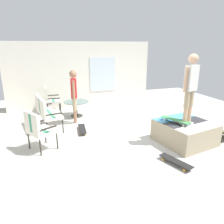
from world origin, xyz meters
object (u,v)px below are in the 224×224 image
object	(u,v)px
patio_table	(76,106)
skateboard_on_ramp	(175,120)
person_watching	(74,93)
person_skater	(191,84)
patio_bench	(45,110)
skateboard_by_bench	(82,129)
skate_ramp	(185,132)
skateboard_spare	(176,161)
patio_chair_near_house	(50,98)
patio_chair_by_wall	(37,128)

from	to	relation	value
patio_table	skateboard_on_ramp	bearing A→B (deg)	-146.60
person_watching	person_skater	bearing A→B (deg)	-136.25
patio_bench	skateboard_by_bench	xyz separation A→B (m)	(-0.58, -1.01, -0.53)
person_skater	skate_ramp	bearing A→B (deg)	-40.84
patio_bench	skateboard_by_bench	distance (m)	1.28
skateboard_on_ramp	skateboard_spare	bearing A→B (deg)	148.28
patio_table	skate_ramp	bearing A→B (deg)	-142.55
skate_ramp	skateboard_by_bench	xyz separation A→B (m)	(1.63, 2.51, -0.21)
skateboard_by_bench	patio_chair_near_house	bearing A→B (deg)	19.43
skate_ramp	patio_table	world-z (taller)	skate_ramp
skate_ramp	person_watching	bearing A→B (deg)	46.94
patio_chair_near_house	patio_table	xyz separation A→B (m)	(-0.70, -0.88, -0.21)
person_skater	skateboard_spare	bearing A→B (deg)	133.88
person_watching	skateboard_on_ramp	distance (m)	3.30
patio_chair_by_wall	skateboard_spare	world-z (taller)	patio_chair_by_wall
patio_table	person_watching	xyz separation A→B (m)	(-0.74, 0.17, 0.65)
patio_chair_by_wall	skateboard_by_bench	distance (m)	1.62
patio_chair_near_house	skateboard_spare	size ratio (longest dim) A/B	1.24
patio_table	skateboard_on_ramp	size ratio (longest dim) A/B	1.11
patio_bench	patio_chair_by_wall	size ratio (longest dim) A/B	1.30
patio_table	skateboard_spare	distance (m)	4.35
skate_ramp	skateboard_spare	distance (m)	1.33
skate_ramp	person_watching	world-z (taller)	person_watching
patio_bench	person_skater	bearing A→B (deg)	-124.84
skateboard_by_bench	skateboard_spare	xyz separation A→B (m)	(-2.56, -1.58, 0.00)
patio_bench	patio_table	bearing A→B (deg)	-49.73
patio_chair_by_wall	patio_table	world-z (taller)	patio_chair_by_wall
skate_ramp	skateboard_on_ramp	bearing A→B (deg)	86.69
person_skater	skateboard_spare	distance (m)	1.90
patio_bench	person_watching	world-z (taller)	person_watching
patio_bench	skateboard_spare	bearing A→B (deg)	-140.41
person_watching	skateboard_by_bench	size ratio (longest dim) A/B	2.18
patio_chair_by_wall	person_watching	bearing A→B (deg)	-35.66
skate_ramp	person_skater	bearing A→B (deg)	139.16
person_watching	skateboard_spare	distance (m)	3.85
patio_chair_by_wall	skate_ramp	bearing A→B (deg)	-101.45
skate_ramp	skateboard_spare	world-z (taller)	skate_ramp
skateboard_on_ramp	patio_chair_by_wall	bearing A→B (deg)	77.73
patio_bench	skate_ramp	bearing A→B (deg)	-122.13
person_skater	skateboard_spare	xyz separation A→B (m)	(-0.77, 0.80, -1.54)
patio_table	skateboard_by_bench	distance (m)	1.56
skateboard_spare	patio_chair_near_house	bearing A→B (deg)	26.35
patio_bench	patio_chair_by_wall	xyz separation A→B (m)	(-1.45, 0.24, -0.00)
patio_table	person_watching	bearing A→B (deg)	167.14
skateboard_on_ramp	skateboard_by_bench	bearing A→B (deg)	53.29
skateboard_on_ramp	patio_chair_near_house	bearing A→B (deg)	37.57
patio_bench	skateboard_spare	world-z (taller)	patio_bench
skate_ramp	patio_bench	size ratio (longest dim) A/B	1.68
patio_chair_near_house	skateboard_on_ramp	world-z (taller)	patio_chair_near_house
patio_chair_near_house	patio_bench	bearing A→B (deg)	172.05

